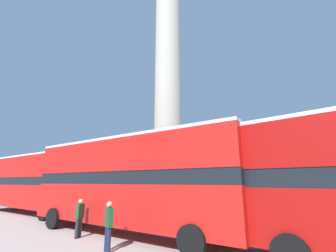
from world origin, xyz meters
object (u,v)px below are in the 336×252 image
object	(u,v)px
bus_b	(36,181)
pedestrian_near_lamp	(109,223)
pedestrian_by_plinth	(80,216)
monument_column	(168,87)
bus_a	(129,180)
equestrian_statue	(323,195)
street_lamp	(110,170)

from	to	relation	value
bus_b	pedestrian_near_lamp	bearing A→B (deg)	-15.20
pedestrian_by_plinth	pedestrian_near_lamp	bearing A→B (deg)	57.77
monument_column	bus_b	distance (m)	12.79
bus_b	bus_a	bearing A→B (deg)	-5.31
pedestrian_near_lamp	bus_b	bearing A→B (deg)	-172.15
equestrian_statue	pedestrian_by_plinth	bearing A→B (deg)	-106.74
monument_column	bus_b	xyz separation A→B (m)	(-8.85, -5.32, -7.54)
pedestrian_near_lamp	equestrian_statue	bearing A→B (deg)	83.06
monument_column	equestrian_statue	world-z (taller)	monument_column
equestrian_statue	pedestrian_near_lamp	xyz separation A→B (m)	(-6.04, -11.03, -0.66)
bus_a	pedestrian_near_lamp	bearing A→B (deg)	-60.24
bus_b	equestrian_statue	xyz separation A→B (m)	(18.28, 8.00, -0.83)
bus_b	street_lamp	size ratio (longest dim) A/B	2.00
monument_column	pedestrian_near_lamp	xyz separation A→B (m)	(3.39, -8.35, -9.03)
equestrian_statue	pedestrian_by_plinth	world-z (taller)	equestrian_statue
bus_a	pedestrian_by_plinth	distance (m)	2.59
bus_a	bus_b	world-z (taller)	bus_a
monument_column	equestrian_statue	size ratio (longest dim) A/B	4.40
street_lamp	bus_b	bearing A→B (deg)	-147.16
bus_a	equestrian_statue	distance (m)	11.51
equestrian_statue	pedestrian_by_plinth	size ratio (longest dim) A/B	3.44
pedestrian_near_lamp	pedestrian_by_plinth	world-z (taller)	pedestrian_near_lamp
bus_b	pedestrian_by_plinth	bearing A→B (deg)	-15.56
bus_a	street_lamp	size ratio (longest dim) A/B	2.01
monument_column	bus_b	bearing A→B (deg)	-148.98
street_lamp	equestrian_statue	bearing A→B (deg)	19.91
bus_b	pedestrian_by_plinth	world-z (taller)	bus_b
monument_column	pedestrian_by_plinth	distance (m)	11.99
street_lamp	monument_column	bearing A→B (deg)	28.69
bus_b	street_lamp	xyz separation A→B (m)	(4.88, 3.15, 0.83)
street_lamp	pedestrian_by_plinth	xyz separation A→B (m)	(4.79, -5.61, -2.36)
bus_a	bus_b	distance (m)	10.89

